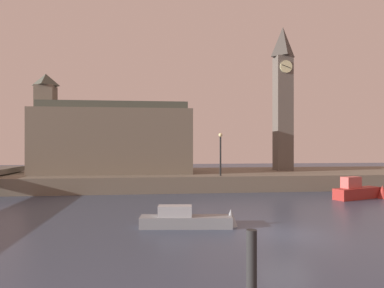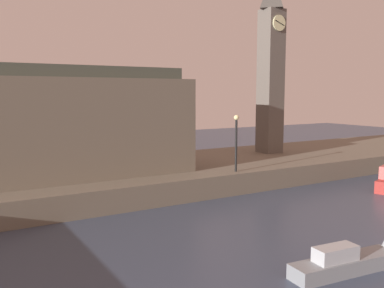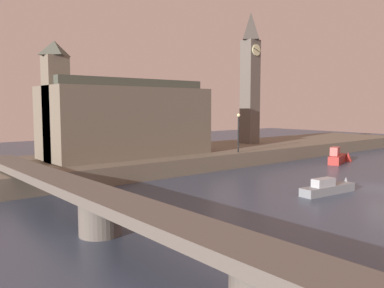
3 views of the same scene
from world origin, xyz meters
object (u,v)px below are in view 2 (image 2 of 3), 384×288
streetlamp (236,137)px  boat_cruiser_grey (353,260)px  parliament_hall (66,123)px  clock_tower (271,60)px

streetlamp → boat_cruiser_grey: streetlamp is taller
parliament_hall → streetlamp: size_ratio=3.94×
clock_tower → streetlamp: clock_tower is taller
boat_cruiser_grey → streetlamp: bearing=73.2°
clock_tower → parliament_hall: 19.69m
streetlamp → boat_cruiser_grey: bearing=-106.8°
parliament_hall → boat_cruiser_grey: 19.43m
parliament_hall → streetlamp: parliament_hall is taller
clock_tower → streetlamp: bearing=-143.8°
streetlamp → boat_cruiser_grey: (-3.95, -13.07, -3.58)m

